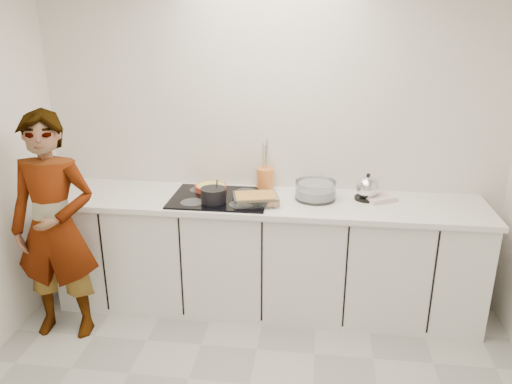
# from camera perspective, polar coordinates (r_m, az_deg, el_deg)

# --- Properties ---
(wall_back) EXTENTS (3.60, 0.00, 2.60)m
(wall_back) POSITION_cam_1_polar(r_m,az_deg,el_deg) (3.92, 1.75, 6.09)
(wall_back) COLOR silver
(wall_back) RESTS_ON ground
(base_cabinets) EXTENTS (3.20, 0.58, 0.87)m
(base_cabinets) POSITION_cam_1_polar(r_m,az_deg,el_deg) (3.92, 1.16, -7.41)
(base_cabinets) COLOR white
(base_cabinets) RESTS_ON floor
(countertop) EXTENTS (3.24, 0.64, 0.04)m
(countertop) POSITION_cam_1_polar(r_m,az_deg,el_deg) (3.73, 1.21, -1.18)
(countertop) COLOR white
(countertop) RESTS_ON base_cabinets
(hob) EXTENTS (0.72, 0.54, 0.01)m
(hob) POSITION_cam_1_polar(r_m,az_deg,el_deg) (3.76, -4.14, -0.66)
(hob) COLOR black
(hob) RESTS_ON countertop
(tart_dish) EXTENTS (0.29, 0.29, 0.04)m
(tart_dish) POSITION_cam_1_polar(r_m,az_deg,el_deg) (3.90, -5.19, 0.56)
(tart_dish) COLOR #B64022
(tart_dish) RESTS_ON hob
(saucepan) EXTENTS (0.21, 0.21, 0.18)m
(saucepan) POSITION_cam_1_polar(r_m,az_deg,el_deg) (3.64, -4.88, -0.34)
(saucepan) COLOR black
(saucepan) RESTS_ON hob
(baking_dish) EXTENTS (0.37, 0.31, 0.06)m
(baking_dish) POSITION_cam_1_polar(r_m,az_deg,el_deg) (3.62, -0.07, -0.72)
(baking_dish) COLOR silver
(baking_dish) RESTS_ON hob
(mixing_bowl) EXTENTS (0.38, 0.38, 0.14)m
(mixing_bowl) POSITION_cam_1_polar(r_m,az_deg,el_deg) (3.74, 6.80, 0.13)
(mixing_bowl) COLOR silver
(mixing_bowl) RESTS_ON countertop
(tea_towel) EXTENTS (0.26, 0.24, 0.04)m
(tea_towel) POSITION_cam_1_polar(r_m,az_deg,el_deg) (3.82, 13.95, -0.69)
(tea_towel) COLOR white
(tea_towel) RESTS_ON countertop
(kettle) EXTENTS (0.22, 0.22, 0.21)m
(kettle) POSITION_cam_1_polar(r_m,az_deg,el_deg) (3.80, 12.60, 0.41)
(kettle) COLOR black
(kettle) RESTS_ON countertop
(utensil_crock) EXTENTS (0.18, 0.18, 0.17)m
(utensil_crock) POSITION_cam_1_polar(r_m,az_deg,el_deg) (3.93, 1.07, 1.53)
(utensil_crock) COLOR orange
(utensil_crock) RESTS_ON countertop
(cook) EXTENTS (0.63, 0.44, 1.64)m
(cook) POSITION_cam_1_polar(r_m,az_deg,el_deg) (3.73, -22.02, -3.85)
(cook) COLOR white
(cook) RESTS_ON floor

